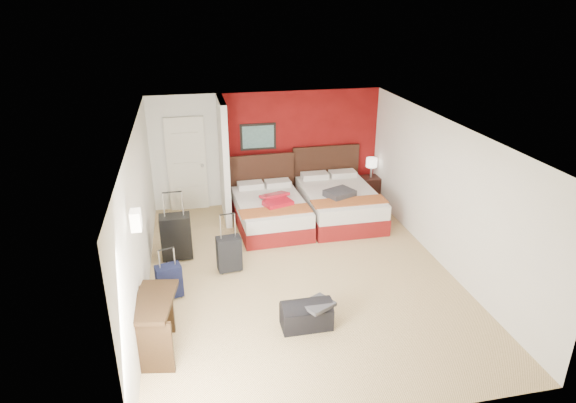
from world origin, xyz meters
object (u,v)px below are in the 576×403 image
object	(u,v)px
suitcase_charcoal	(229,255)
duffel_bag	(306,316)
nightstand	(370,188)
suitcase_navy	(169,283)
suitcase_black	(176,238)
red_suitcase_open	(276,200)
bed_left	(271,213)
table_lamp	(371,168)
desk	(156,326)
bed_right	(339,204)

from	to	relation	value
suitcase_charcoal	duffel_bag	distance (m)	2.01
nightstand	suitcase_navy	xyz separation A→B (m)	(-4.45, -3.16, -0.01)
nightstand	suitcase_charcoal	bearing A→B (deg)	-147.98
suitcase_black	suitcase_navy	xyz separation A→B (m)	(-0.12, -1.26, -0.14)
red_suitcase_open	suitcase_charcoal	distance (m)	1.88
bed_left	suitcase_black	distance (m)	2.10
suitcase_navy	table_lamp	bearing A→B (deg)	20.64
suitcase_navy	desk	size ratio (longest dim) A/B	0.54
bed_right	suitcase_black	bearing A→B (deg)	-162.60
suitcase_black	suitcase_charcoal	bearing A→B (deg)	-37.10
bed_left	suitcase_black	xyz separation A→B (m)	(-1.86, -0.97, 0.11)
bed_left	suitcase_black	bearing A→B (deg)	-155.15
bed_right	suitcase_black	distance (m)	3.51
bed_left	duffel_bag	distance (m)	3.39
red_suitcase_open	table_lamp	distance (m)	2.59
desk	duffel_bag	bearing A→B (deg)	13.14
bed_right	table_lamp	size ratio (longest dim) A/B	4.66
desk	table_lamp	bearing A→B (deg)	53.87
duffel_bag	suitcase_charcoal	bearing A→B (deg)	116.99
suitcase_charcoal	desk	xyz separation A→B (m)	(-1.13, -1.90, 0.11)
suitcase_navy	suitcase_charcoal	bearing A→B (deg)	17.83
suitcase_charcoal	suitcase_navy	bearing A→B (deg)	-154.06
bed_left	suitcase_black	size ratio (longest dim) A/B	2.39
desk	suitcase_black	bearing A→B (deg)	94.07
table_lamp	suitcase_navy	xyz separation A→B (m)	(-4.45, -3.16, -0.51)
bed_right	desk	xyz separation A→B (m)	(-3.60, -3.60, 0.09)
duffel_bag	table_lamp	bearing A→B (deg)	59.33
suitcase_charcoal	desk	distance (m)	2.21
bed_left	suitcase_navy	distance (m)	2.98
bed_right	suitcase_charcoal	size ratio (longest dim) A/B	3.48
table_lamp	suitcase_navy	distance (m)	5.48
suitcase_black	suitcase_charcoal	world-z (taller)	suitcase_black
bed_left	suitcase_navy	world-z (taller)	bed_left
bed_left	nightstand	distance (m)	2.64
nightstand	bed_left	bearing A→B (deg)	-163.49
table_lamp	desk	distance (m)	6.39
suitcase_navy	desk	world-z (taller)	desk
table_lamp	suitcase_charcoal	distance (m)	4.32
suitcase_navy	duffel_bag	distance (m)	2.23
table_lamp	suitcase_black	world-z (taller)	table_lamp
nightstand	suitcase_charcoal	size ratio (longest dim) A/B	0.93
bed_right	nightstand	world-z (taller)	bed_right
bed_left	desk	size ratio (longest dim) A/B	1.97
suitcase_navy	duffel_bag	size ratio (longest dim) A/B	0.74
nightstand	duffel_bag	size ratio (longest dim) A/B	0.78
bed_right	nightstand	xyz separation A→B (m)	(0.99, 0.83, -0.04)
nightstand	table_lamp	distance (m)	0.50
bed_left	table_lamp	world-z (taller)	table_lamp
suitcase_charcoal	duffel_bag	size ratio (longest dim) A/B	0.84
suitcase_black	suitcase_charcoal	distance (m)	1.08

